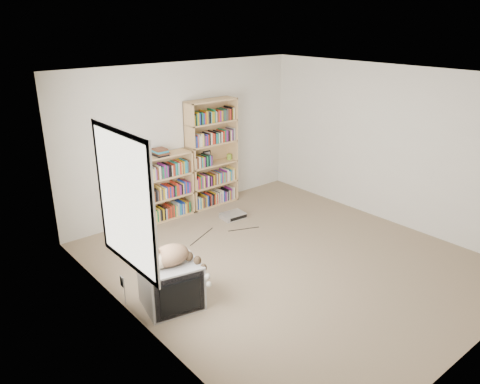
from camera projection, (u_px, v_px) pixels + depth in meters
floor at (288, 260)px, 6.48m from camera, size 4.50×5.00×0.01m
wall_back at (184, 138)px, 7.84m from camera, size 4.50×0.02×2.50m
wall_left at (134, 221)px, 4.69m from camera, size 0.02×5.00×2.50m
wall_right at (391, 146)px, 7.39m from camera, size 0.02×5.00×2.50m
ceiling at (295, 76)px, 5.60m from camera, size 4.50×5.00×0.02m
window at (125, 201)px, 4.79m from camera, size 0.02×1.22×1.52m
crt_tv at (171, 284)px, 5.40m from camera, size 0.74×0.69×0.55m
cat at (176, 258)px, 5.22m from camera, size 0.64×0.54×0.53m
bookcase_tall at (211, 156)px, 8.14m from camera, size 0.94×0.30×1.87m
bookcase_short at (168, 188)px, 7.74m from camera, size 0.80×0.30×1.10m
book_stack at (161, 152)px, 7.40m from camera, size 0.20×0.26×0.11m
green_mug at (229, 157)px, 8.38m from camera, size 0.09×0.09×0.10m
framed_print at (207, 157)px, 8.19m from camera, size 0.16×0.05×0.21m
dvd_player at (233, 216)px, 7.82m from camera, size 0.41×0.31×0.09m
wall_outlet at (122, 282)px, 5.36m from camera, size 0.01×0.08×0.13m
floor_cables at (204, 234)px, 7.27m from camera, size 1.20×0.70×0.01m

